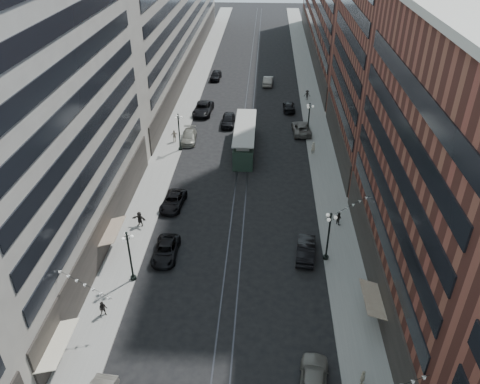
% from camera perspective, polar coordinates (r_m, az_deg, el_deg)
% --- Properties ---
extents(ground, '(220.00, 220.00, 0.00)m').
position_cam_1_polar(ground, '(71.32, 0.75, 6.70)').
color(ground, black).
rests_on(ground, ground).
extents(sidewalk_west, '(4.00, 180.00, 0.15)m').
position_cam_1_polar(sidewalk_west, '(81.55, -6.79, 9.89)').
color(sidewalk_west, gray).
rests_on(sidewalk_west, ground).
extents(sidewalk_east, '(4.00, 180.00, 0.15)m').
position_cam_1_polar(sidewalk_east, '(80.82, 9.00, 9.51)').
color(sidewalk_east, gray).
rests_on(sidewalk_east, ground).
extents(rail_west, '(0.12, 180.00, 0.02)m').
position_cam_1_polar(rail_west, '(80.49, 0.57, 9.76)').
color(rail_west, '#2D2D33').
rests_on(rail_west, ground).
extents(rail_east, '(0.12, 180.00, 0.02)m').
position_cam_1_polar(rail_east, '(80.44, 1.58, 9.74)').
color(rail_east, '#2D2D33').
rests_on(rail_east, ground).
extents(building_west_mid, '(8.00, 36.00, 28.00)m').
position_cam_1_polar(building_west_mid, '(45.38, -23.01, 8.13)').
color(building_west_mid, '#A4A092').
rests_on(building_west_mid, ground).
extents(building_west_far, '(8.00, 90.00, 26.00)m').
position_cam_1_polar(building_west_far, '(103.81, -8.39, 22.01)').
color(building_west_far, '#A4A092').
rests_on(building_west_far, ground).
extents(building_east_mid, '(8.00, 30.00, 24.00)m').
position_cam_1_polar(building_east_mid, '(39.97, 23.78, 1.53)').
color(building_east_mid, brown).
rests_on(building_east_mid, ground).
extents(building_east_far, '(8.00, 72.00, 24.00)m').
position_cam_1_polar(building_east_far, '(111.89, 11.34, 21.94)').
color(building_east_far, brown).
rests_on(building_east_far, ground).
extents(lamppost_sw_far, '(1.03, 1.14, 5.52)m').
position_cam_1_polar(lamppost_sw_far, '(44.06, -13.29, -7.44)').
color(lamppost_sw_far, black).
rests_on(lamppost_sw_far, sidewalk_west).
extents(lamppost_sw_mid, '(1.03, 1.14, 5.52)m').
position_cam_1_polar(lamppost_sw_mid, '(66.49, -7.44, 7.41)').
color(lamppost_sw_mid, black).
rests_on(lamppost_sw_mid, sidewalk_west).
extents(lamppost_se_far, '(1.03, 1.14, 5.52)m').
position_cam_1_polar(lamppost_se_far, '(46.03, 10.75, -5.16)').
color(lamppost_se_far, black).
rests_on(lamppost_se_far, sidewalk_east).
extents(lamppost_se_mid, '(1.03, 1.14, 5.52)m').
position_cam_1_polar(lamppost_se_mid, '(70.30, 8.37, 8.74)').
color(lamppost_se_mid, black).
rests_on(lamppost_se_mid, sidewalk_east).
extents(streetcar, '(2.89, 13.04, 3.61)m').
position_cam_1_polar(streetcar, '(66.77, 0.60, 6.44)').
color(streetcar, '#22362A').
rests_on(streetcar, ground).
extents(car_2, '(2.37, 5.11, 1.42)m').
position_cam_1_polar(car_2, '(47.73, -9.04, -7.06)').
color(car_2, black).
rests_on(car_2, ground).
extents(car_4, '(2.77, 5.43, 1.77)m').
position_cam_1_polar(car_4, '(36.96, 8.94, -21.76)').
color(car_4, slate).
rests_on(car_4, ground).
extents(pedestrian_2, '(0.79, 0.52, 1.50)m').
position_cam_1_polar(pedestrian_2, '(42.71, -16.35, -13.50)').
color(pedestrian_2, black).
rests_on(pedestrian_2, sidewalk_west).
extents(pedestrian_4, '(0.76, 1.01, 1.57)m').
position_cam_1_polar(pedestrian_4, '(37.67, 14.71, -21.15)').
color(pedestrian_4, beige).
rests_on(pedestrian_4, sidewalk_east).
extents(car_7, '(2.82, 5.25, 1.40)m').
position_cam_1_polar(car_7, '(55.02, -8.15, -1.12)').
color(car_7, black).
rests_on(car_7, ground).
extents(car_8, '(2.41, 5.26, 1.49)m').
position_cam_1_polar(car_8, '(70.13, -6.24, 6.73)').
color(car_8, gray).
rests_on(car_8, ground).
extents(car_9, '(2.20, 4.94, 1.65)m').
position_cam_1_polar(car_9, '(96.26, -2.97, 14.02)').
color(car_9, black).
rests_on(car_9, ground).
extents(car_10, '(2.28, 5.18, 1.65)m').
position_cam_1_polar(car_10, '(47.57, 8.03, -6.93)').
color(car_10, black).
rests_on(car_10, ground).
extents(car_11, '(2.96, 5.87, 1.59)m').
position_cam_1_polar(car_11, '(72.95, 7.49, 7.72)').
color(car_11, '#635F58').
rests_on(car_11, ground).
extents(car_12, '(2.02, 4.84, 1.40)m').
position_cam_1_polar(car_12, '(81.19, 5.99, 10.31)').
color(car_12, black).
rests_on(car_12, ground).
extents(car_13, '(2.07, 5.09, 1.73)m').
position_cam_1_polar(car_13, '(75.09, -1.46, 8.77)').
color(car_13, black).
rests_on(car_13, ground).
extents(car_14, '(2.09, 5.13, 1.66)m').
position_cam_1_polar(car_14, '(93.16, 3.44, 13.39)').
color(car_14, gray).
rests_on(car_14, ground).
extents(pedestrian_5, '(1.69, 0.87, 1.75)m').
position_cam_1_polar(pedestrian_5, '(52.12, -12.14, -3.22)').
color(pedestrian_5, black).
rests_on(pedestrian_5, sidewalk_west).
extents(pedestrian_6, '(1.18, 0.81, 1.85)m').
position_cam_1_polar(pedestrian_6, '(69.88, -8.00, 6.80)').
color(pedestrian_6, beige).
rests_on(pedestrian_6, sidewalk_west).
extents(pedestrian_7, '(0.77, 0.83, 1.51)m').
position_cam_1_polar(pedestrian_7, '(52.42, 11.93, -3.13)').
color(pedestrian_7, black).
rests_on(pedestrian_7, sidewalk_east).
extents(pedestrian_8, '(0.74, 0.58, 1.78)m').
position_cam_1_polar(pedestrian_8, '(66.56, 8.91, 5.35)').
color(pedestrian_8, beige).
rests_on(pedestrian_8, sidewalk_east).
extents(pedestrian_9, '(1.16, 0.50, 1.79)m').
position_cam_1_polar(pedestrian_9, '(85.79, 8.19, 11.62)').
color(pedestrian_9, black).
rests_on(pedestrian_9, sidewalk_east).
extents(car_extra_0, '(3.22, 6.41, 1.74)m').
position_cam_1_polar(car_extra_0, '(79.67, -4.52, 10.09)').
color(car_extra_0, black).
rests_on(car_extra_0, ground).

